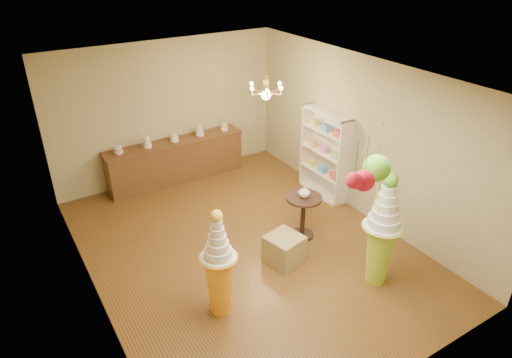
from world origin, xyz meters
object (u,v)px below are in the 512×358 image
pedestal_orange (219,275)px  round_table (303,211)px  sideboard (176,160)px  pedestal_green (381,240)px

pedestal_orange → round_table: bearing=22.5°
sideboard → round_table: bearing=-71.9°
pedestal_green → round_table: pedestal_green is taller
pedestal_orange → round_table: size_ratio=2.09×
pedestal_green → pedestal_orange: size_ratio=1.12×
pedestal_orange → round_table: 2.29m
pedestal_orange → sideboard: pedestal_orange is taller
pedestal_orange → sideboard: bearing=75.2°
pedestal_orange → pedestal_green: bearing=-16.5°
pedestal_green → sideboard: 4.95m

